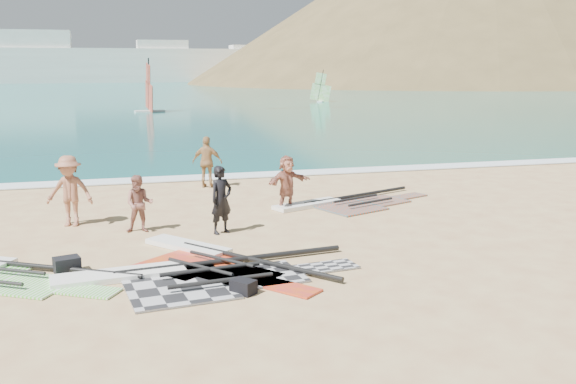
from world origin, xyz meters
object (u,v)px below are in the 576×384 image
object	(u,v)px
rig_orange	(344,203)
gear_bag_near	(67,265)
rig_red	(208,259)
gear_bag_far	(243,287)
beachgoer_mid	(70,191)
rig_grey	(186,276)
beachgoer_right	(287,182)
beachgoer_left	(139,204)
beachgoer_back	(207,162)
person_wetsuit	(221,200)

from	to	relation	value
rig_orange	gear_bag_near	xyz separation A→B (m)	(-7.94, -4.71, 0.12)
gear_bag_near	rig_red	bearing A→B (deg)	-0.64
gear_bag_far	beachgoer_mid	distance (m)	7.33
rig_grey	beachgoer_right	size ratio (longest dim) A/B	3.88
rig_orange	beachgoer_left	size ratio (longest dim) A/B	3.66
rig_orange	beachgoer_back	world-z (taller)	beachgoer_back
gear_bag_far	beachgoer_right	world-z (taller)	beachgoer_right
beachgoer_right	rig_orange	bearing A→B (deg)	-18.34
beachgoer_back	gear_bag_near	bearing A→B (deg)	85.73
beachgoer_left	person_wetsuit	bearing A→B (deg)	-9.66
rig_grey	beachgoer_back	xyz separation A→B (m)	(1.89, 9.75, 0.86)
beachgoer_back	rig_red	bearing A→B (deg)	103.47
rig_red	beachgoer_left	size ratio (longest dim) A/B	3.36
person_wetsuit	beachgoer_back	bearing A→B (deg)	56.91
rig_grey	rig_orange	world-z (taller)	rig_grey
beachgoer_mid	beachgoer_right	size ratio (longest dim) A/B	1.17
rig_red	person_wetsuit	bearing A→B (deg)	124.53
rig_grey	rig_red	distance (m)	1.18
rig_orange	person_wetsuit	size ratio (longest dim) A/B	3.12
rig_orange	gear_bag_far	xyz separation A→B (m)	(-4.61, -6.95, 0.09)
person_wetsuit	beachgoer_mid	xyz separation A→B (m)	(-3.81, 1.86, 0.08)
person_wetsuit	rig_orange	bearing A→B (deg)	1.57
gear_bag_near	beachgoer_right	xyz separation A→B (m)	(6.06, 4.57, 0.66)
gear_bag_near	person_wetsuit	size ratio (longest dim) A/B	0.29
gear_bag_near	beachgoer_left	size ratio (longest dim) A/B	0.35
beachgoer_right	gear_bag_far	bearing A→B (deg)	-134.45
rig_grey	rig_red	bearing A→B (deg)	52.40
rig_grey	beachgoer_back	bearing A→B (deg)	72.37
beachgoer_left	beachgoer_back	bearing A→B (deg)	74.23
gear_bag_near	beachgoer_left	world-z (taller)	beachgoer_left
person_wetsuit	beachgoer_left	bearing A→B (deg)	133.59
gear_bag_far	rig_orange	bearing A→B (deg)	56.43
rig_red	gear_bag_far	distance (m)	2.23
person_wetsuit	beachgoer_mid	bearing A→B (deg)	126.03
rig_orange	beachgoer_left	distance (m)	6.56
person_wetsuit	beachgoer_right	bearing A→B (deg)	15.72
rig_orange	gear_bag_far	bearing A→B (deg)	-145.07
beachgoer_left	gear_bag_near	bearing A→B (deg)	-109.99
beachgoer_mid	beachgoer_back	xyz separation A→B (m)	(4.39, 4.54, -0.05)
rig_orange	beachgoer_mid	bearing A→B (deg)	162.33
rig_red	beachgoer_left	world-z (taller)	beachgoer_left
beachgoer_mid	beachgoer_back	world-z (taller)	beachgoer_mid
rig_grey	rig_red	world-z (taller)	rig_grey
person_wetsuit	beachgoer_left	distance (m)	2.15
rig_orange	gear_bag_near	world-z (taller)	gear_bag_near
person_wetsuit	rig_grey	bearing A→B (deg)	-139.23
gear_bag_far	beachgoer_back	bearing A→B (deg)	85.09
rig_grey	rig_red	size ratio (longest dim) A/B	1.26
rig_grey	gear_bag_far	size ratio (longest dim) A/B	14.18
beachgoer_left	beachgoer_back	xyz separation A→B (m)	(2.62, 5.72, 0.16)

